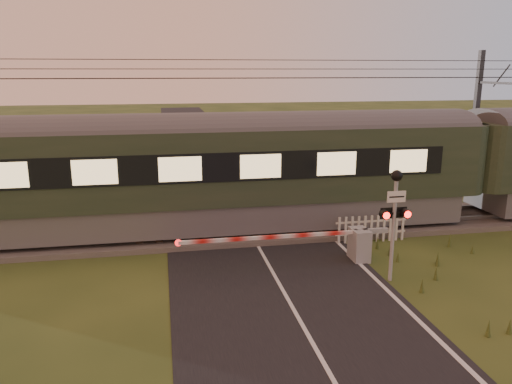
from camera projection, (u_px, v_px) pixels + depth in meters
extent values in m
plane|color=#2A3C17|center=(296.00, 314.00, 12.10)|extent=(160.00, 160.00, 0.00)
cube|color=black|center=(296.00, 314.00, 12.09)|extent=(6.00, 140.00, 0.02)
cube|color=#47423D|center=(250.00, 230.00, 18.28)|extent=(140.00, 3.40, 0.24)
cube|color=slate|center=(253.00, 231.00, 17.55)|extent=(140.00, 0.08, 0.14)
cube|color=slate|center=(246.00, 219.00, 18.92)|extent=(140.00, 0.08, 0.14)
cube|color=#2D2116|center=(250.00, 227.00, 18.25)|extent=(0.24, 2.20, 0.06)
cylinder|color=black|center=(251.00, 78.00, 16.71)|extent=(120.00, 0.02, 0.02)
cylinder|color=black|center=(248.00, 78.00, 17.28)|extent=(120.00, 0.02, 0.02)
cylinder|color=black|center=(249.00, 60.00, 16.85)|extent=(120.00, 0.02, 0.02)
cylinder|color=black|center=(249.00, 69.00, 16.92)|extent=(120.00, 0.02, 0.02)
cube|color=slate|center=(180.00, 213.00, 17.65)|extent=(20.24, 2.68, 1.00)
cube|color=#243423|center=(179.00, 164.00, 17.24)|extent=(21.08, 2.91, 2.51)
cylinder|color=#4C4C4F|center=(177.00, 128.00, 16.94)|extent=(21.08, 1.02, 1.02)
cube|color=#FFD893|center=(180.00, 169.00, 15.77)|extent=(18.13, 0.04, 0.78)
cube|color=gray|center=(359.00, 245.00, 15.46)|extent=(0.50, 0.77, 1.00)
cylinder|color=gray|center=(355.00, 245.00, 15.43)|extent=(0.11, 0.11, 1.00)
cube|color=gray|center=(375.00, 231.00, 15.44)|extent=(0.82, 0.14, 0.14)
cube|color=red|center=(270.00, 237.00, 14.84)|extent=(5.41, 0.10, 0.10)
cylinder|color=red|center=(178.00, 243.00, 14.36)|extent=(0.20, 0.04, 0.20)
cylinder|color=gray|center=(393.00, 232.00, 13.71)|extent=(0.11, 0.11, 2.88)
cube|color=white|center=(396.00, 197.00, 13.41)|extent=(0.53, 0.03, 0.31)
sphere|color=black|center=(397.00, 176.00, 13.33)|extent=(0.31, 0.31, 0.31)
cube|color=black|center=(394.00, 213.00, 13.58)|extent=(0.72, 0.06, 0.06)
cylinder|color=#FF140C|center=(387.00, 216.00, 13.36)|extent=(0.19, 0.02, 0.19)
cylinder|color=#FF140C|center=(408.00, 214.00, 13.47)|extent=(0.19, 0.02, 0.19)
cube|color=black|center=(393.00, 213.00, 13.63)|extent=(0.77, 0.02, 0.31)
cube|color=silver|center=(371.00, 233.00, 17.14)|extent=(2.55, 0.04, 0.06)
cube|color=silver|center=(371.00, 221.00, 17.04)|extent=(2.55, 0.04, 0.06)
cube|color=#2D2D30|center=(474.00, 129.00, 21.57)|extent=(0.21, 0.21, 6.58)
cube|color=#2D2D30|center=(497.00, 83.00, 20.00)|extent=(0.09, 2.40, 0.09)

